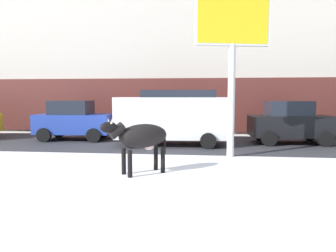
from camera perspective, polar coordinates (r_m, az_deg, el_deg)
ground_plane at (r=6.86m, az=0.08°, el=-12.26°), size 120.00×120.00×0.00m
road_strip at (r=14.09m, az=3.41°, el=-3.09°), size 60.00×5.60×0.01m
building_facade at (r=20.28m, az=4.44°, el=17.92°), size 44.00×6.10×13.00m
cow_black at (r=8.52m, az=-4.85°, el=-1.97°), size 1.75×1.49×1.54m
billboard at (r=11.22m, az=11.45°, el=16.77°), size 2.50×0.79×5.56m
car_blue_hatchback at (r=15.76m, az=-16.41°, el=0.98°), size 3.59×2.07×1.86m
car_white_van at (r=13.48m, az=0.71°, el=1.83°), size 4.69×2.31×2.32m
car_black_hatchback at (r=14.93m, az=20.97°, el=0.60°), size 3.59×2.07×1.86m
pedestrian_near_billboard at (r=17.30m, az=4.30°, el=1.40°), size 0.36×0.24×1.73m
pedestrian_by_cars at (r=20.21m, az=-24.78°, el=1.49°), size 0.36×0.24×1.73m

